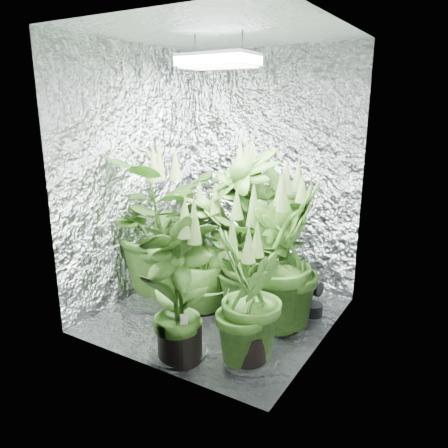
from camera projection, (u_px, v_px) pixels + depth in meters
ground at (219, 314)px, 3.33m from camera, size 1.60×1.60×0.00m
walls at (219, 185)px, 3.07m from camera, size 1.62×1.62×2.00m
ceiling at (218, 32)px, 2.80m from camera, size 1.60×1.60×0.01m
grow_lamp at (218, 60)px, 2.85m from camera, size 0.50×0.30×0.22m
plant_a at (165, 226)px, 3.55m from camera, size 1.33×1.33×1.25m
plant_b at (278, 237)px, 3.41m from camera, size 0.75×0.75×1.17m
plant_c at (284, 258)px, 3.00m from camera, size 0.72×0.72×1.14m
plant_d at (201, 254)px, 3.31m from camera, size 0.72×0.72×1.01m
plant_e at (253, 257)px, 3.16m from camera, size 1.03×1.03×1.02m
plant_f at (178, 289)px, 2.63m from camera, size 0.67×0.67×1.04m
plant_g at (248, 300)px, 2.59m from camera, size 0.48×0.48×0.93m
plant_h at (242, 229)px, 3.38m from camera, size 0.93×0.93×1.32m
circulation_fan at (309, 293)px, 3.30m from camera, size 0.18×0.34×0.40m
plant_label at (184, 320)px, 2.62m from camera, size 0.05×0.04×0.07m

